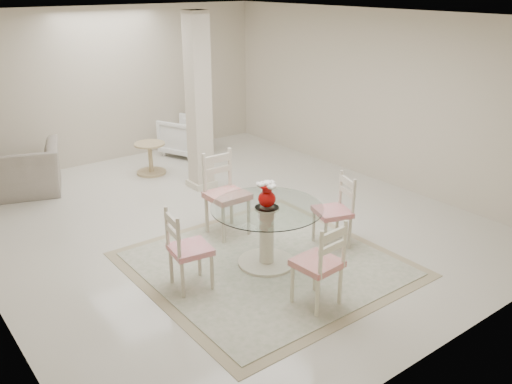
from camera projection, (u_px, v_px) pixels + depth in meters
ground at (221, 221)px, 7.48m from camera, size 7.00×7.00×0.00m
room_shell at (218, 86)px, 6.79m from camera, size 6.02×7.02×2.71m
column at (199, 103)px, 8.22m from camera, size 0.30×0.30×2.70m
area_rug at (266, 264)px, 6.33m from camera, size 2.83×2.83×0.02m
dining_table at (267, 236)px, 6.19m from camera, size 1.27×1.27×0.73m
red_vase at (267, 194)px, 6.00m from camera, size 0.23×0.22×0.31m
dining_chair_east at (338, 206)px, 6.61m from camera, size 0.51×0.51×1.01m
dining_chair_north at (224, 187)px, 6.91m from camera, size 0.48×0.48×1.19m
dining_chair_west at (184, 244)px, 5.65m from camera, size 0.46×0.46×1.01m
dining_chair_south at (323, 259)px, 5.32m from camera, size 0.45×0.45×1.04m
recliner_taupe at (20, 170)px, 8.27m from camera, size 1.46×1.36×0.77m
armchair_white at (185, 136)px, 10.20m from camera, size 1.00×1.01×0.71m
side_table at (151, 160)px, 9.20m from camera, size 0.52×0.52×0.54m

